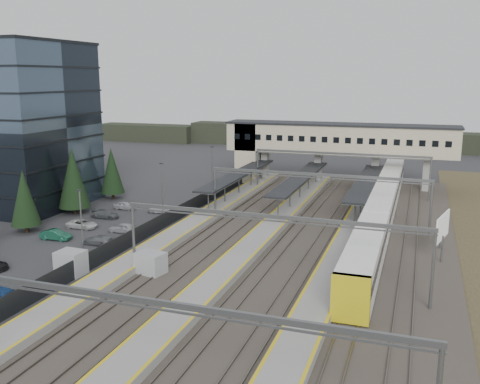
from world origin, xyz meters
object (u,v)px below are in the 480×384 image
at_px(footbridge, 323,141).
at_px(billboard, 443,228).
at_px(train, 382,208).
at_px(relay_cabin_far, 71,263).
at_px(relay_cabin_near, 151,264).

height_order(footbridge, billboard, footbridge).
distance_m(footbridge, billboard, 40.34).
height_order(footbridge, train, footbridge).
height_order(relay_cabin_far, billboard, billboard).
xyz_separation_m(relay_cabin_near, train, (20.11, 26.56, 1.04)).
bearing_deg(relay_cabin_near, relay_cabin_far, -162.10).
relative_size(footbridge, train, 0.63).
bearing_deg(footbridge, relay_cabin_near, -98.85).
distance_m(relay_cabin_near, billboard, 31.27).
distance_m(train, billboard, 13.53).
bearing_deg(relay_cabin_near, footbridge, 81.15).
xyz_separation_m(train, billboard, (7.18, -11.42, 1.00)).
bearing_deg(relay_cabin_far, relay_cabin_near, 17.90).
bearing_deg(billboard, relay_cabin_near, -150.98).
bearing_deg(train, billboard, -57.84).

